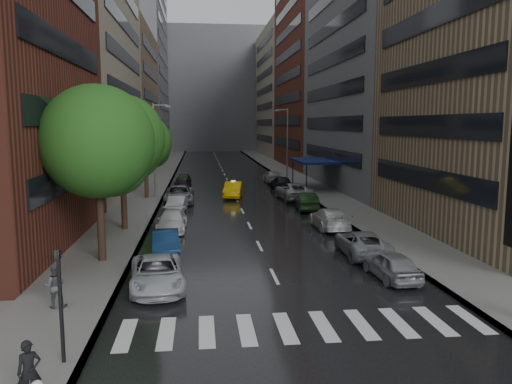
# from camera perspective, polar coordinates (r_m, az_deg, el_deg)

# --- Properties ---
(ground) EXTENTS (220.00, 220.00, 0.00)m
(ground) POSITION_cam_1_polar(r_m,az_deg,el_deg) (20.41, 3.81, -12.97)
(ground) COLOR gray
(ground) RESTS_ON ground
(road) EXTENTS (14.00, 140.00, 0.01)m
(road) POSITION_cam_1_polar(r_m,az_deg,el_deg) (69.23, -3.54, 1.84)
(road) COLOR black
(road) RESTS_ON ground
(sidewalk_left) EXTENTS (4.00, 140.00, 0.15)m
(sidewalk_left) POSITION_cam_1_polar(r_m,az_deg,el_deg) (69.36, -10.99, 1.78)
(sidewalk_left) COLOR gray
(sidewalk_left) RESTS_ON ground
(sidewalk_right) EXTENTS (4.00, 140.00, 0.15)m
(sidewalk_right) POSITION_cam_1_polar(r_m,az_deg,el_deg) (70.25, 3.82, 1.99)
(sidewalk_right) COLOR gray
(sidewalk_right) RESTS_ON ground
(crosswalk) EXTENTS (13.15, 2.80, 0.01)m
(crosswalk) POSITION_cam_1_polar(r_m,az_deg,el_deg) (18.62, 5.57, -15.06)
(crosswalk) COLOR silver
(crosswalk) RESTS_ON ground
(buildings_left) EXTENTS (8.00, 108.00, 38.00)m
(buildings_left) POSITION_cam_1_polar(r_m,az_deg,el_deg) (78.89, -15.26, 13.96)
(buildings_left) COLOR maroon
(buildings_left) RESTS_ON ground
(buildings_right) EXTENTS (8.05, 109.10, 36.00)m
(buildings_right) POSITION_cam_1_polar(r_m,az_deg,el_deg) (78.07, 7.48, 13.52)
(buildings_right) COLOR #937A5B
(buildings_right) RESTS_ON ground
(building_far) EXTENTS (40.00, 14.00, 32.00)m
(building_far) POSITION_cam_1_polar(r_m,az_deg,el_deg) (137.09, -5.07, 11.50)
(building_far) COLOR slate
(building_far) RESTS_ON ground
(tree_near) EXTENTS (5.79, 5.79, 9.23)m
(tree_near) POSITION_cam_1_polar(r_m,az_deg,el_deg) (26.62, -17.67, 5.48)
(tree_near) COLOR #382619
(tree_near) RESTS_ON ground
(tree_mid) EXTENTS (5.76, 5.76, 9.19)m
(tree_mid) POSITION_cam_1_polar(r_m,az_deg,el_deg) (34.41, -15.12, 5.99)
(tree_mid) COLOR #382619
(tree_mid) RESTS_ON ground
(tree_far) EXTENTS (5.02, 5.02, 8.00)m
(tree_far) POSITION_cam_1_polar(r_m,az_deg,el_deg) (48.76, -12.55, 5.59)
(tree_far) COLOR #382619
(tree_far) RESTS_ON ground
(taxi) EXTENTS (2.33, 4.88, 1.54)m
(taxi) POSITION_cam_1_polar(r_m,az_deg,el_deg) (49.03, -2.62, 0.26)
(taxi) COLOR #ECB70C
(taxi) RESTS_ON ground
(parked_cars_left) EXTENTS (2.77, 41.66, 1.58)m
(parked_cars_left) POSITION_cam_1_polar(r_m,az_deg,el_deg) (40.58, -9.10, -1.50)
(parked_cars_left) COLOR silver
(parked_cars_left) RESTS_ON ground
(parked_cars_right) EXTENTS (3.16, 43.02, 1.61)m
(parked_cars_right) POSITION_cam_1_polar(r_m,az_deg,el_deg) (43.11, 5.49, -0.86)
(parked_cars_right) COLOR gray
(parked_cars_right) RESTS_ON ground
(ped_bag_walker) EXTENTS (0.71, 0.60, 1.63)m
(ped_bag_walker) POSITION_cam_1_polar(r_m,az_deg,el_deg) (14.73, -24.45, -18.29)
(ped_bag_walker) COLOR black
(ped_bag_walker) RESTS_ON sidewalk_left
(ped_black_umbrella) EXTENTS (0.96, 0.98, 2.09)m
(ped_black_umbrella) POSITION_cam_1_polar(r_m,az_deg,el_deg) (21.02, -22.04, -8.96)
(ped_black_umbrella) COLOR #4A4A4E
(ped_black_umbrella) RESTS_ON sidewalk_left
(traffic_light) EXTENTS (0.18, 0.15, 3.45)m
(traffic_light) POSITION_cam_1_polar(r_m,az_deg,el_deg) (16.06, -21.47, -10.94)
(traffic_light) COLOR black
(traffic_light) RESTS_ON sidewalk_left
(street_lamp_left) EXTENTS (1.74, 0.22, 9.00)m
(street_lamp_left) POSITION_cam_1_polar(r_m,az_deg,el_deg) (49.01, -11.46, 4.95)
(street_lamp_left) COLOR gray
(street_lamp_left) RESTS_ON sidewalk_left
(street_lamp_right) EXTENTS (1.74, 0.22, 9.00)m
(street_lamp_right) POSITION_cam_1_polar(r_m,az_deg,el_deg) (64.78, 3.53, 5.76)
(street_lamp_right) COLOR gray
(street_lamp_right) RESTS_ON sidewalk_right
(awning) EXTENTS (4.00, 8.00, 3.12)m
(awning) POSITION_cam_1_polar(r_m,az_deg,el_deg) (55.34, 6.59, 3.55)
(awning) COLOR navy
(awning) RESTS_ON sidewalk_right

